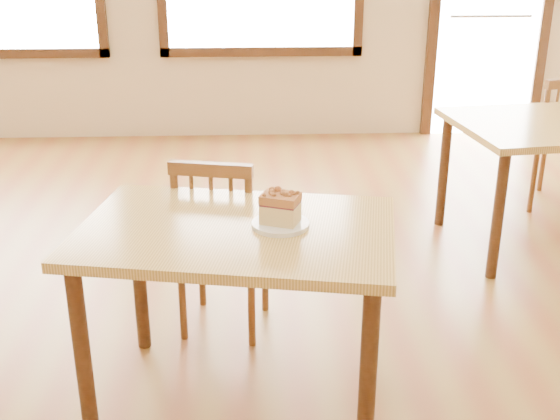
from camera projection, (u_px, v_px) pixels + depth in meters
The scene contains 6 objects.
ground at pixel (209, 417), 2.72m from camera, with size 8.00×8.00×0.00m, color brown.
cafe_table_main at pixel (237, 253), 2.60m from camera, with size 1.27×0.96×0.75m.
cafe_chair_main at pixel (222, 243), 3.17m from camera, with size 0.47×0.47×0.88m.
cafe_chair_second at pixel (547, 139), 4.68m from camera, with size 0.50×0.50×0.90m.
plate at pixel (280, 224), 2.56m from camera, with size 0.21×0.21×0.02m.
cake_slice at pixel (280, 207), 2.53m from camera, with size 0.16×0.14×0.12m.
Camera 1 is at (0.17, -2.24, 1.76)m, focal length 45.00 mm.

